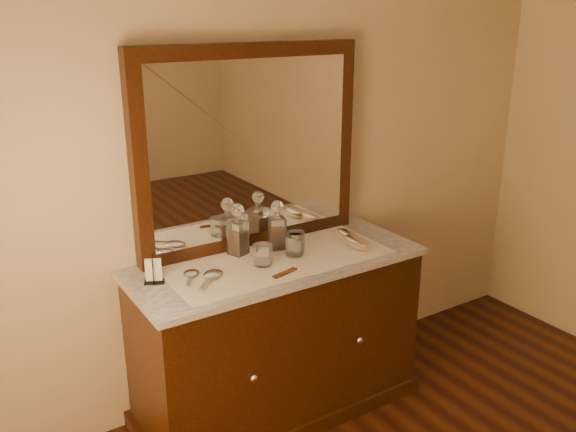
# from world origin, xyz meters

# --- Properties ---
(dresser_cabinet) EXTENTS (1.40, 0.55, 0.82)m
(dresser_cabinet) POSITION_xyz_m (0.00, 1.96, 0.41)
(dresser_cabinet) COLOR black
(dresser_cabinet) RESTS_ON floor
(dresser_plinth) EXTENTS (1.46, 0.59, 0.08)m
(dresser_plinth) POSITION_xyz_m (0.00, 1.96, 0.04)
(dresser_plinth) COLOR black
(dresser_plinth) RESTS_ON floor
(knob_left) EXTENTS (0.04, 0.04, 0.04)m
(knob_left) POSITION_xyz_m (-0.30, 1.67, 0.45)
(knob_left) COLOR silver
(knob_left) RESTS_ON dresser_cabinet
(knob_right) EXTENTS (0.04, 0.04, 0.04)m
(knob_right) POSITION_xyz_m (0.30, 1.67, 0.45)
(knob_right) COLOR silver
(knob_right) RESTS_ON dresser_cabinet
(marble_top) EXTENTS (1.44, 0.59, 0.03)m
(marble_top) POSITION_xyz_m (0.00, 1.96, 0.83)
(marble_top) COLOR silver
(marble_top) RESTS_ON dresser_cabinet
(mirror_frame) EXTENTS (1.20, 0.08, 1.00)m
(mirror_frame) POSITION_xyz_m (0.00, 2.20, 1.35)
(mirror_frame) COLOR black
(mirror_frame) RESTS_ON marble_top
(mirror_glass) EXTENTS (1.06, 0.01, 0.86)m
(mirror_glass) POSITION_xyz_m (0.00, 2.17, 1.35)
(mirror_glass) COLOR white
(mirror_glass) RESTS_ON marble_top
(lace_runner) EXTENTS (1.10, 0.45, 0.00)m
(lace_runner) POSITION_xyz_m (0.00, 1.94, 0.85)
(lace_runner) COLOR silver
(lace_runner) RESTS_ON marble_top
(pin_dish) EXTENTS (0.11, 0.11, 0.02)m
(pin_dish) POSITION_xyz_m (-0.08, 1.96, 0.86)
(pin_dish) COLOR silver
(pin_dish) RESTS_ON lace_runner
(comb) EXTENTS (0.14, 0.06, 0.01)m
(comb) POSITION_xyz_m (-0.06, 1.78, 0.86)
(comb) COLOR brown
(comb) RESTS_ON lace_runner
(napkin_rack) EXTENTS (0.10, 0.08, 0.13)m
(napkin_rack) POSITION_xyz_m (-0.60, 2.02, 0.90)
(napkin_rack) COLOR black
(napkin_rack) RESTS_ON marble_top
(decanter_left) EXTENTS (0.10, 0.10, 0.26)m
(decanter_left) POSITION_xyz_m (-0.13, 2.11, 0.95)
(decanter_left) COLOR brown
(decanter_left) RESTS_ON lace_runner
(decanter_right) EXTENTS (0.10, 0.10, 0.25)m
(decanter_right) POSITION_xyz_m (0.07, 2.07, 0.95)
(decanter_right) COLOR brown
(decanter_right) RESTS_ON lace_runner
(brush_near) EXTENTS (0.08, 0.18, 0.05)m
(brush_near) POSITION_xyz_m (0.41, 1.87, 0.88)
(brush_near) COLOR tan
(brush_near) RESTS_ON lace_runner
(brush_far) EXTENTS (0.07, 0.16, 0.04)m
(brush_far) POSITION_xyz_m (0.45, 1.98, 0.88)
(brush_far) COLOR tan
(brush_far) RESTS_ON lace_runner
(hand_mirror_outer) EXTENTS (0.13, 0.18, 0.02)m
(hand_mirror_outer) POSITION_xyz_m (-0.43, 1.99, 0.86)
(hand_mirror_outer) COLOR silver
(hand_mirror_outer) RESTS_ON lace_runner
(hand_mirror_inner) EXTENTS (0.19, 0.20, 0.02)m
(hand_mirror_inner) POSITION_xyz_m (-0.36, 1.92, 0.86)
(hand_mirror_inner) COLOR silver
(hand_mirror_inner) RESTS_ON lace_runner
(tumblers) EXTENTS (0.31, 0.15, 0.10)m
(tumblers) POSITION_xyz_m (0.04, 1.95, 0.90)
(tumblers) COLOR white
(tumblers) RESTS_ON lace_runner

